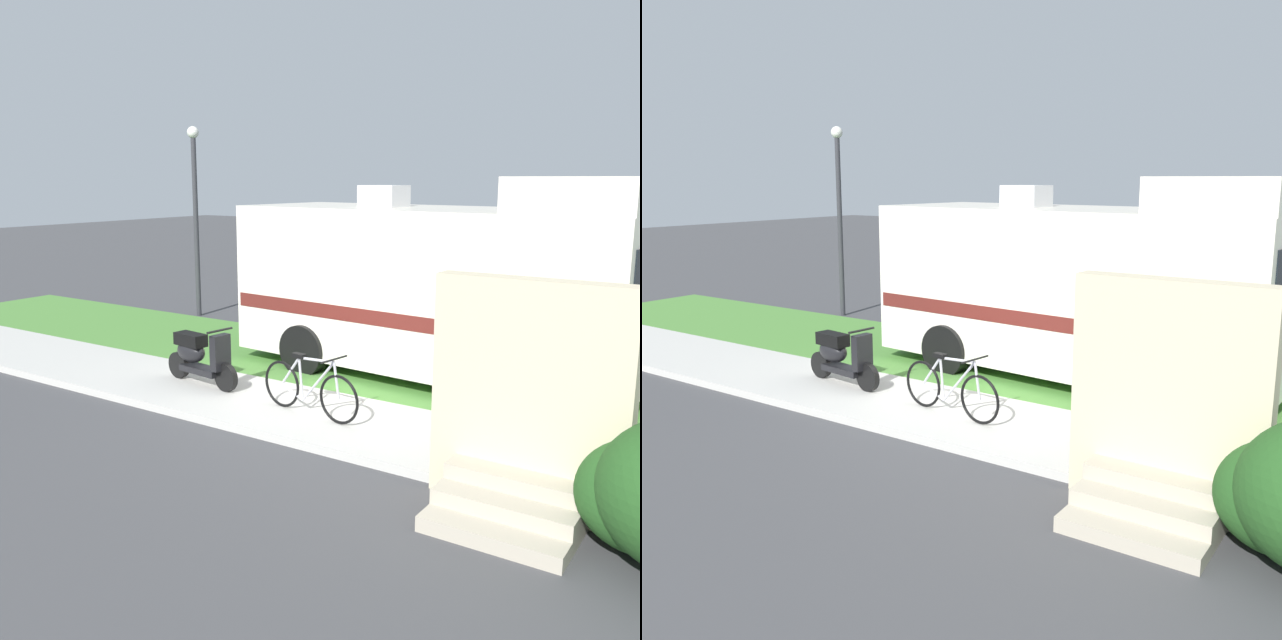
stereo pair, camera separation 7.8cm
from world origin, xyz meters
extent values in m
plane|color=#424244|center=(0.00, 0.00, 0.00)|extent=(80.00, 80.00, 0.00)
cube|color=beige|center=(0.00, -1.20, 0.06)|extent=(24.00, 2.00, 0.12)
cube|color=#4C8438|center=(0.00, 1.50, 0.04)|extent=(24.00, 3.40, 0.08)
cube|color=silver|center=(0.68, 1.64, 1.59)|extent=(6.90, 2.90, 2.59)
cube|color=silver|center=(3.14, 1.46, 3.14)|extent=(1.97, 2.41, 0.50)
cube|color=#591E19|center=(0.68, 1.64, 1.21)|extent=(6.76, 2.91, 0.24)
cube|color=silver|center=(-0.33, 1.72, 3.07)|extent=(0.74, 0.65, 0.36)
cylinder|color=black|center=(2.85, 2.63, 0.45)|extent=(0.92, 0.35, 0.90)
cylinder|color=black|center=(2.68, 0.34, 0.45)|extent=(0.92, 0.35, 0.90)
cylinder|color=black|center=(-1.08, 2.93, 0.45)|extent=(0.92, 0.35, 0.90)
cylinder|color=black|center=(-1.25, 0.63, 0.45)|extent=(0.92, 0.35, 0.90)
cylinder|color=black|center=(-1.50, -1.12, 0.34)|extent=(0.45, 0.15, 0.44)
cylinder|color=black|center=(-2.65, -0.98, 0.34)|extent=(0.45, 0.15, 0.44)
cube|color=black|center=(-2.07, -1.05, 0.36)|extent=(0.84, 0.38, 0.10)
cube|color=black|center=(-2.32, -1.02, 0.82)|extent=(0.59, 0.33, 0.20)
ellipsoid|color=black|center=(-2.32, -1.02, 0.62)|extent=(0.63, 0.37, 0.36)
cube|color=black|center=(-1.61, -1.11, 0.72)|extent=(0.18, 0.33, 0.56)
cylinder|color=black|center=(-1.61, -1.11, 1.07)|extent=(0.10, 0.50, 0.04)
sphere|color=white|center=(-1.61, -1.11, 0.90)|extent=(0.12, 0.12, 0.12)
torus|color=black|center=(0.74, -1.40, 0.46)|extent=(0.68, 0.14, 0.68)
torus|color=black|center=(-0.33, -1.24, 0.46)|extent=(0.68, 0.14, 0.68)
cylinder|color=silver|center=(0.36, -1.34, 0.63)|extent=(0.61, 0.13, 0.68)
cylinder|color=silver|center=(0.04, -1.29, 0.61)|extent=(0.10, 0.05, 0.61)
cylinder|color=silver|center=(0.33, -1.33, 0.94)|extent=(0.65, 0.13, 0.09)
cylinder|color=silver|center=(-0.13, -1.27, 0.38)|extent=(0.42, 0.10, 0.19)
cylinder|color=silver|center=(-0.16, -1.26, 0.69)|extent=(0.38, 0.09, 0.47)
cylinder|color=silver|center=(0.70, -1.39, 0.71)|extent=(0.13, 0.05, 0.51)
cube|color=black|center=(0.01, -1.29, 0.94)|extent=(0.21, 0.13, 0.06)
cylinder|color=black|center=(0.65, -1.38, 1.00)|extent=(0.10, 0.52, 0.03)
cube|color=#B2A893|center=(3.50, -2.80, 0.08)|extent=(1.40, 0.96, 0.16)
cube|color=#B2A893|center=(3.50, -2.64, 0.24)|extent=(1.40, 0.64, 0.16)
cube|color=#B2A893|center=(3.50, -2.48, 0.40)|extent=(1.40, 0.32, 0.16)
cube|color=beige|center=(3.50, -2.17, 1.20)|extent=(2.00, 0.30, 2.40)
cylinder|color=#19722D|center=(3.94, -1.44, 0.23)|extent=(0.07, 0.07, 0.22)
cylinder|color=#19722D|center=(3.94, -1.44, 0.36)|extent=(0.03, 0.03, 0.04)
cylinder|color=black|center=(3.94, -1.44, 0.39)|extent=(0.03, 0.03, 0.02)
cylinder|color=#333338|center=(-6.53, 3.60, 2.16)|extent=(0.12, 0.12, 4.32)
sphere|color=silver|center=(-6.53, 3.60, 4.44)|extent=(0.28, 0.28, 0.28)
camera|label=1|loc=(5.50, -8.98, 3.36)|focal=39.26mm
camera|label=2|loc=(5.56, -8.94, 3.36)|focal=39.26mm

